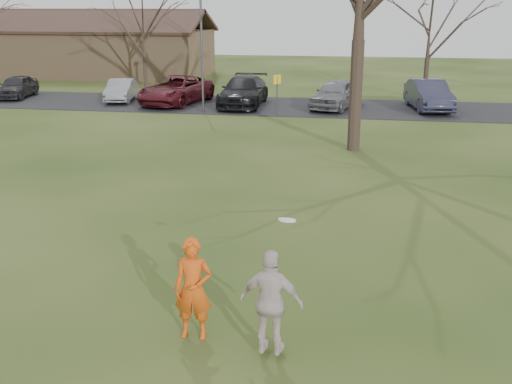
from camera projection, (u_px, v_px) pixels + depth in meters
The scene contains 14 objects.
ground at pixel (216, 347), 10.19m from camera, with size 120.00×120.00×0.00m, color #1E380F.
parking_strip at pixel (320, 107), 33.73m from camera, with size 62.00×6.50×0.04m, color black.
player_defender at pixel (193, 289), 10.28m from camera, with size 0.65×0.43×1.79m, color #DA5012.
car_0 at pixel (17, 86), 36.88m from camera, with size 1.59×3.94×1.34m, color #262629.
car_1 at pixel (121, 90), 35.60m from camera, with size 1.35×3.87×1.27m, color gray.
car_2 at pixel (176, 90), 34.62m from camera, with size 2.58×5.60×1.56m, color #4B1119.
car_3 at pixel (243, 91), 33.94m from camera, with size 2.23×5.49×1.59m, color black.
car_4 at pixel (336, 94), 33.08m from camera, with size 1.85×4.59×1.57m, color slate.
car_5 at pixel (429, 95), 32.59m from camera, with size 1.68×4.83×1.59m, color #2D2F44.
catching_play at pixel (272, 303), 9.64m from camera, with size 1.08×0.56×2.35m.
building at pixel (81, 51), 48.63m from camera, with size 20.60×8.50×5.14m.
lamp_post at pixel (201, 35), 31.18m from camera, with size 0.34×0.34×6.27m.
sign_yellow at pixel (277, 87), 30.81m from camera, with size 0.35×0.35×2.08m.
small_tree_row at pixel (401, 32), 36.65m from camera, with size 55.00×5.90×8.50m.
Camera 1 is at (2.18, -8.73, 5.49)m, focal length 42.82 mm.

